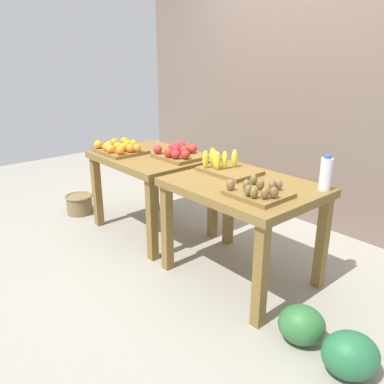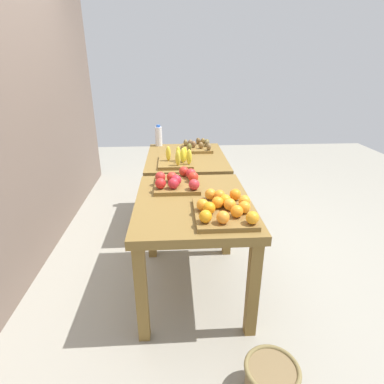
{
  "view_description": "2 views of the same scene",
  "coord_description": "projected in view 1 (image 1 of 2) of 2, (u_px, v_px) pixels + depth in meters",
  "views": [
    {
      "loc": [
        2.28,
        -1.98,
        1.6
      ],
      "look_at": [
        -0.01,
        0.01,
        0.53
      ],
      "focal_mm": 36.33,
      "sensor_mm": 36.0,
      "label": 1
    },
    {
      "loc": [
        -2.5,
        0.13,
        1.63
      ],
      "look_at": [
        -0.01,
        -0.03,
        0.59
      ],
      "focal_mm": 28.61,
      "sensor_mm": 36.0,
      "label": 2
    }
  ],
  "objects": [
    {
      "name": "apple_bin",
      "position": [
        178.0,
        153.0,
        3.39
      ],
      "size": [
        0.41,
        0.35,
        0.11
      ],
      "color": "brown",
      "rests_on": "display_table_left"
    },
    {
      "name": "wicker_basket",
      "position": [
        79.0,
        204.0,
        4.15
      ],
      "size": [
        0.29,
        0.29,
        0.2
      ],
      "color": "olive",
      "rests_on": "ground_plane"
    },
    {
      "name": "back_wall",
      "position": [
        298.0,
        67.0,
        3.73
      ],
      "size": [
        4.4,
        0.12,
        3.0
      ],
      "primitive_type": "cube",
      "color": "#705E52",
      "rests_on": "ground_plane"
    },
    {
      "name": "ground_plane",
      "position": [
        192.0,
        250.0,
        3.39
      ],
      "size": [
        8.0,
        8.0,
        0.0
      ],
      "primitive_type": "plane",
      "color": "gray"
    },
    {
      "name": "banana_crate",
      "position": [
        226.0,
        167.0,
        2.98
      ],
      "size": [
        0.44,
        0.32,
        0.17
      ],
      "color": "brown",
      "rests_on": "display_table_right"
    },
    {
      "name": "display_table_left",
      "position": [
        152.0,
        166.0,
        3.57
      ],
      "size": [
        1.04,
        0.8,
        0.75
      ],
      "color": "brown",
      "rests_on": "ground_plane"
    },
    {
      "name": "water_bottle",
      "position": [
        326.0,
        174.0,
        2.56
      ],
      "size": [
        0.08,
        0.08,
        0.24
      ],
      "color": "silver",
      "rests_on": "display_table_right"
    },
    {
      "name": "kiwi_bin",
      "position": [
        258.0,
        192.0,
        2.47
      ],
      "size": [
        0.36,
        0.32,
        0.1
      ],
      "color": "brown",
      "rests_on": "display_table_right"
    },
    {
      "name": "display_table_right",
      "position": [
        243.0,
        198.0,
        2.77
      ],
      "size": [
        1.04,
        0.8,
        0.75
      ],
      "color": "brown",
      "rests_on": "ground_plane"
    },
    {
      "name": "watermelon_pile",
      "position": [
        327.0,
        341.0,
        2.13
      ],
      "size": [
        0.69,
        0.39,
        0.25
      ],
      "color": "#24673C",
      "rests_on": "ground_plane"
    },
    {
      "name": "orange_bin",
      "position": [
        120.0,
        148.0,
        3.58
      ],
      "size": [
        0.45,
        0.37,
        0.11
      ],
      "color": "brown",
      "rests_on": "display_table_left"
    }
  ]
}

